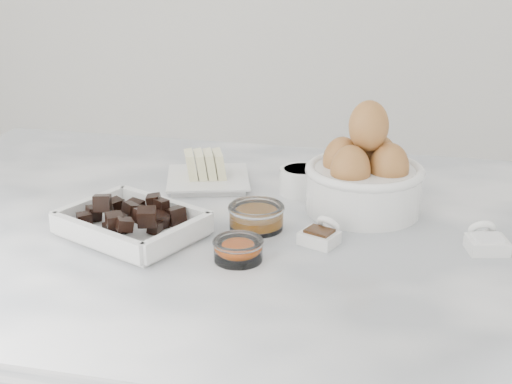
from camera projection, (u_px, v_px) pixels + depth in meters
marble_slab at (238, 236)px, 1.06m from camera, size 1.20×0.80×0.04m
chocolate_dish at (132, 220)px, 1.00m from camera, size 0.23×0.21×0.05m
butter_plate at (207, 173)px, 1.20m from camera, size 0.17×0.17×0.06m
sugar_ramekin at (301, 180)px, 1.16m from camera, size 0.07×0.07×0.04m
egg_bowl at (364, 176)px, 1.08m from camera, size 0.18×0.18×0.17m
honey_bowl at (256, 216)px, 1.03m from camera, size 0.08×0.08×0.04m
zest_bowl at (238, 249)px, 0.93m from camera, size 0.07×0.07×0.03m
vanilla_spoon at (321, 234)px, 0.98m from camera, size 0.06×0.07×0.04m
salt_spoon at (486, 240)px, 0.96m from camera, size 0.06×0.07×0.04m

